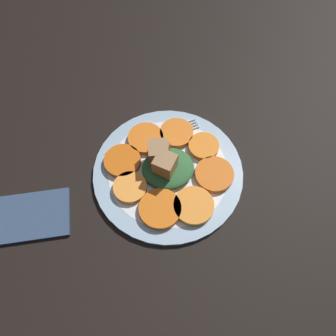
{
  "coord_description": "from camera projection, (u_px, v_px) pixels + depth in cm",
  "views": [
    {
      "loc": [
        4.35,
        28.84,
        59.5
      ],
      "look_at": [
        0.0,
        0.0,
        4.1
      ],
      "focal_mm": 35.0,
      "sensor_mm": 36.0,
      "label": 1
    }
  ],
  "objects": [
    {
      "name": "table_slab",
      "position": [
        168.0,
        175.0,
        0.65
      ],
      "size": [
        120.0,
        120.0,
        2.0
      ],
      "primitive_type": "cube",
      "color": "black",
      "rests_on": "ground"
    },
    {
      "name": "plate",
      "position": [
        168.0,
        172.0,
        0.64
      ],
      "size": [
        29.14,
        29.14,
        1.05
      ],
      "color": "#99B7D1",
      "rests_on": "table_slab"
    },
    {
      "name": "carrot_slice_0",
      "position": [
        194.0,
        206.0,
        0.59
      ],
      "size": [
        7.42,
        7.42,
        1.15
      ],
      "primitive_type": "cylinder",
      "color": "orange",
      "rests_on": "plate"
    },
    {
      "name": "carrot_slice_1",
      "position": [
        214.0,
        174.0,
        0.62
      ],
      "size": [
        7.43,
        7.43,
        1.15
      ],
      "primitive_type": "cylinder",
      "color": "orange",
      "rests_on": "plate"
    },
    {
      "name": "carrot_slice_2",
      "position": [
        204.0,
        146.0,
        0.65
      ],
      "size": [
        6.12,
        6.12,
        1.15
      ],
      "primitive_type": "cylinder",
      "color": "orange",
      "rests_on": "plate"
    },
    {
      "name": "carrot_slice_3",
      "position": [
        177.0,
        133.0,
        0.67
      ],
      "size": [
        6.83,
        6.83,
        1.15
      ],
      "primitive_type": "cylinder",
      "color": "orange",
      "rests_on": "plate"
    },
    {
      "name": "carrot_slice_4",
      "position": [
        146.0,
        139.0,
        0.66
      ],
      "size": [
        7.19,
        7.19,
        1.15
      ],
      "primitive_type": "cylinder",
      "color": "orange",
      "rests_on": "plate"
    },
    {
      "name": "carrot_slice_5",
      "position": [
        122.0,
        161.0,
        0.64
      ],
      "size": [
        7.18,
        7.18,
        1.15
      ],
      "primitive_type": "cylinder",
      "color": "#D56013",
      "rests_on": "plate"
    },
    {
      "name": "carrot_slice_6",
      "position": [
        130.0,
        188.0,
        0.61
      ],
      "size": [
        6.34,
        6.34,
        1.15
      ],
      "primitive_type": "cylinder",
      "color": "#F9963A",
      "rests_on": "plate"
    },
    {
      "name": "carrot_slice_7",
      "position": [
        160.0,
        209.0,
        0.59
      ],
      "size": [
        7.75,
        7.75,
        1.15
      ],
      "primitive_type": "cylinder",
      "color": "orange",
      "rests_on": "plate"
    },
    {
      "name": "center_pile",
      "position": [
        165.0,
        163.0,
        0.62
      ],
      "size": [
        10.02,
        9.03,
        5.75
      ],
      "color": "#2D6033",
      "rests_on": "plate"
    },
    {
      "name": "fork",
      "position": [
        156.0,
        137.0,
        0.67
      ],
      "size": [
        19.55,
        6.42,
        0.4
      ],
      "rotation": [
        0.0,
        0.0,
        0.24
      ],
      "color": "silver",
      "rests_on": "plate"
    },
    {
      "name": "napkin",
      "position": [
        27.0,
        217.0,
        0.6
      ],
      "size": [
        15.47,
        9.28,
        0.8
      ],
      "color": "#334766",
      "rests_on": "table_slab"
    }
  ]
}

